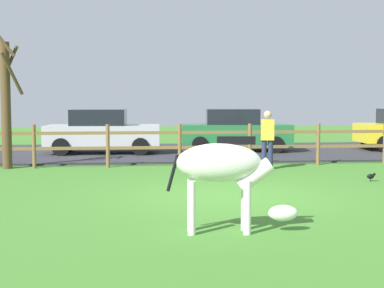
# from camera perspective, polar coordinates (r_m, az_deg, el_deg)

# --- Properties ---
(ground_plane) EXTENTS (60.00, 60.00, 0.00)m
(ground_plane) POSITION_cam_1_polar(r_m,az_deg,el_deg) (11.33, 3.88, -5.30)
(ground_plane) COLOR #3D7528
(parking_asphalt) EXTENTS (28.00, 7.40, 0.05)m
(parking_asphalt) POSITION_cam_1_polar(r_m,az_deg,el_deg) (20.48, -0.43, -0.82)
(parking_asphalt) COLOR #2D2D33
(parking_asphalt) RESTS_ON ground_plane
(paddock_fence) EXTENTS (20.85, 0.11, 1.25)m
(paddock_fence) POSITION_cam_1_polar(r_m,az_deg,el_deg) (16.10, -1.28, 0.18)
(paddock_fence) COLOR brown
(paddock_fence) RESTS_ON ground_plane
(bare_tree) EXTENTS (1.04, 1.04, 4.01)m
(bare_tree) POSITION_cam_1_polar(r_m,az_deg,el_deg) (16.44, -18.64, 4.38)
(bare_tree) COLOR #513A23
(bare_tree) RESTS_ON ground_plane
(zebra) EXTENTS (1.94, 0.56, 1.41)m
(zebra) POSITION_cam_1_polar(r_m,az_deg,el_deg) (8.07, 3.38, -2.65)
(zebra) COLOR white
(zebra) RESTS_ON ground_plane
(crow_on_grass) EXTENTS (0.21, 0.10, 0.20)m
(crow_on_grass) POSITION_cam_1_polar(r_m,az_deg,el_deg) (13.90, 17.94, -3.16)
(crow_on_grass) COLOR black
(crow_on_grass) RESTS_ON ground_plane
(parked_car_silver) EXTENTS (4.07, 2.02, 1.56)m
(parked_car_silver) POSITION_cam_1_polar(r_m,az_deg,el_deg) (19.96, -9.23, 1.34)
(parked_car_silver) COLOR #B7BABF
(parked_car_silver) RESTS_ON parking_asphalt
(parked_car_green) EXTENTS (4.13, 2.15, 1.56)m
(parked_car_green) POSITION_cam_1_polar(r_m,az_deg,el_deg) (20.59, 4.45, 1.48)
(parked_car_green) COLOR #236B38
(parked_car_green) RESTS_ON parking_asphalt
(visitor_near_fence) EXTENTS (0.39, 0.28, 1.64)m
(visitor_near_fence) POSITION_cam_1_polar(r_m,az_deg,el_deg) (15.62, 7.77, 0.72)
(visitor_near_fence) COLOR #232847
(visitor_near_fence) RESTS_ON ground_plane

